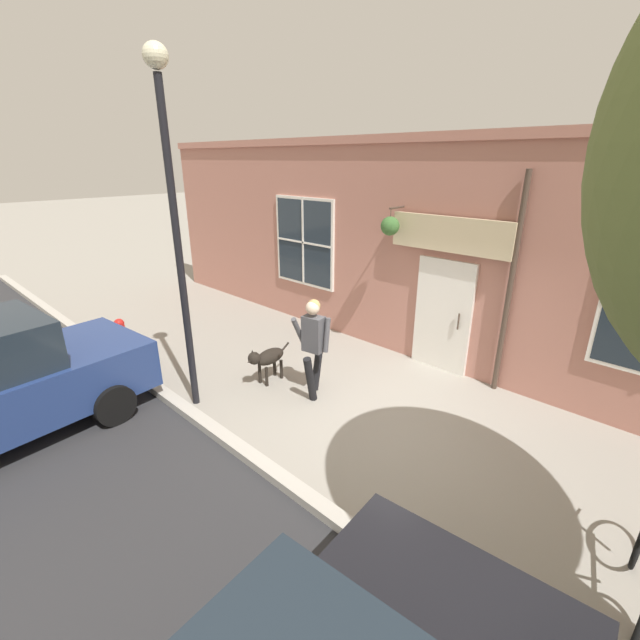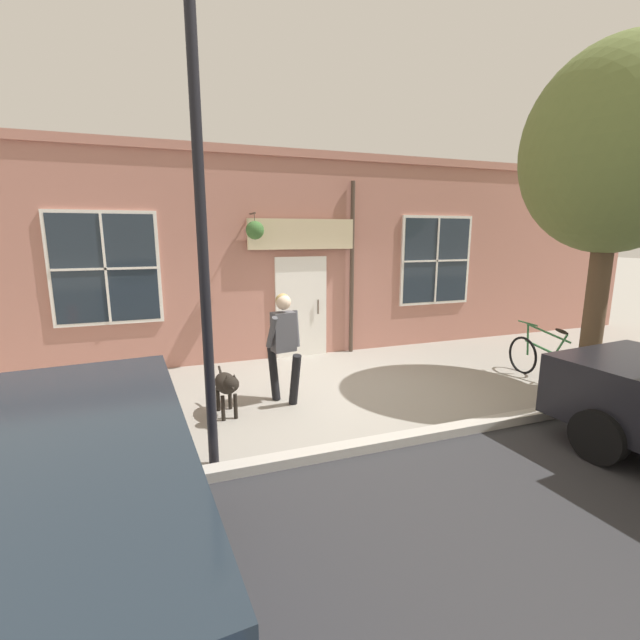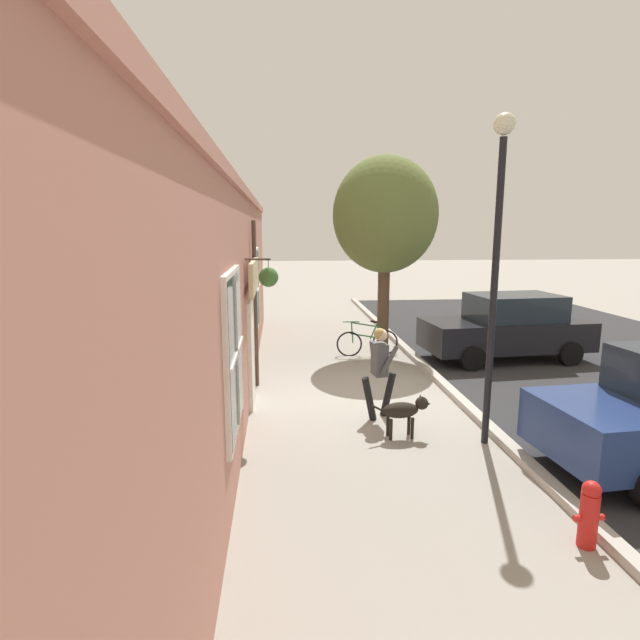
# 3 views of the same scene
# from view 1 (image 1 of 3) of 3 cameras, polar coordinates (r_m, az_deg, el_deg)

# --- Properties ---
(ground_plane) EXTENTS (90.00, 90.00, 0.00)m
(ground_plane) POSITION_cam_1_polar(r_m,az_deg,el_deg) (6.86, 7.87, -12.71)
(ground_plane) COLOR gray
(storefront_facade) EXTENTS (0.95, 18.00, 4.18)m
(storefront_facade) POSITION_cam_1_polar(r_m,az_deg,el_deg) (7.97, 18.56, 7.69)
(storefront_facade) COLOR #B27566
(storefront_facade) RESTS_ON ground_plane
(pedestrian_walking) EXTENTS (0.71, 0.55, 1.70)m
(pedestrian_walking) POSITION_cam_1_polar(r_m,az_deg,el_deg) (6.92, -0.88, -2.60)
(pedestrian_walking) COLOR black
(pedestrian_walking) RESTS_ON ground_plane
(dog_on_leash) EXTENTS (1.02, 0.33, 0.71)m
(dog_on_leash) POSITION_cam_1_polar(r_m,az_deg,el_deg) (7.61, -7.05, -5.03)
(dog_on_leash) COLOR black
(dog_on_leash) RESTS_ON ground_plane
(street_lamp) EXTENTS (0.32, 0.32, 5.12)m
(street_lamp) POSITION_cam_1_polar(r_m,az_deg,el_deg) (6.45, -19.17, 15.71)
(street_lamp) COLOR black
(street_lamp) RESTS_ON ground_plane
(fire_hydrant) EXTENTS (0.34, 0.20, 0.77)m
(fire_hydrant) POSITION_cam_1_polar(r_m,az_deg,el_deg) (9.54, -24.98, -1.97)
(fire_hydrant) COLOR red
(fire_hydrant) RESTS_ON ground_plane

